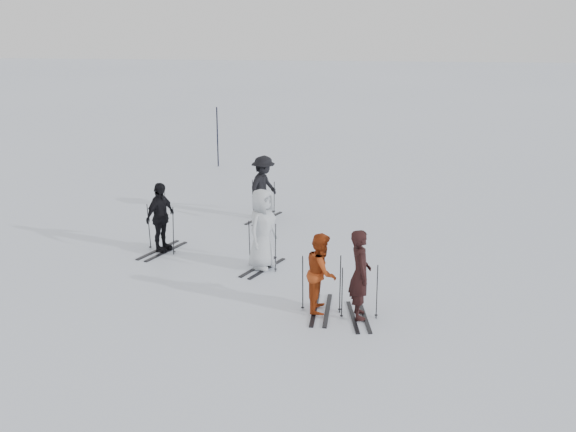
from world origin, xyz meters
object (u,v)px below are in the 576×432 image
object	(u,v)px
skier_grey	(262,230)
skier_uphill_left	(160,218)
skier_near_dark	(360,275)
piste_marker	(217,137)
skier_red	(322,273)
skier_uphill_far	(263,188)

from	to	relation	value
skier_grey	skier_uphill_left	distance (m)	2.88
skier_near_dark	skier_uphill_left	world-z (taller)	skier_near_dark
skier_grey	piste_marker	bearing A→B (deg)	40.91
skier_grey	skier_uphill_left	world-z (taller)	skier_grey
skier_grey	skier_uphill_left	size ratio (longest dim) A/B	1.09
skier_red	skier_uphill_far	distance (m)	6.67
piste_marker	skier_uphill_left	bearing A→B (deg)	-87.54
skier_red	skier_uphill_left	size ratio (longest dim) A/B	0.93
skier_uphill_left	skier_red	bearing A→B (deg)	-104.88
skier_uphill_far	skier_near_dark	bearing A→B (deg)	-132.66
piste_marker	skier_red	bearing A→B (deg)	-70.31
skier_red	piste_marker	distance (m)	13.83
skier_red	skier_grey	bearing A→B (deg)	34.65
skier_red	piste_marker	size ratio (longest dim) A/B	0.72
skier_grey	piste_marker	world-z (taller)	piste_marker
skier_near_dark	skier_uphill_far	xyz separation A→B (m)	(-2.81, 6.61, 0.01)
skier_uphill_left	piste_marker	bearing A→B (deg)	25.18
skier_near_dark	skier_red	xyz separation A→B (m)	(-0.78, 0.26, -0.09)
skier_grey	piste_marker	size ratio (longest dim) A/B	0.85
skier_near_dark	skier_grey	xyz separation A→B (m)	(-2.31, 2.58, 0.05)
skier_uphill_far	piste_marker	size ratio (longest dim) A/B	0.81
skier_red	piste_marker	bearing A→B (deg)	21.04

